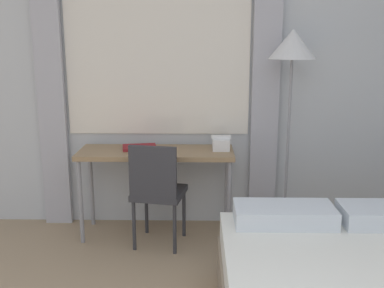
# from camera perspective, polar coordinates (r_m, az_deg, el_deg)

# --- Properties ---
(wall_back_with_window) EXTENTS (4.86, 0.13, 2.70)m
(wall_back_with_window) POSITION_cam_1_polar(r_m,az_deg,el_deg) (4.03, 1.41, 8.43)
(wall_back_with_window) COLOR silver
(wall_back_with_window) RESTS_ON ground_plane
(desk) EXTENTS (1.32, 0.46, 0.76)m
(desk) POSITION_cam_1_polar(r_m,az_deg,el_deg) (3.86, -4.57, -1.82)
(desk) COLOR #937551
(desk) RESTS_ON ground_plane
(desk_chair) EXTENTS (0.47, 0.47, 0.88)m
(desk_chair) POSITION_cam_1_polar(r_m,az_deg,el_deg) (3.67, -4.46, -5.60)
(desk_chair) COLOR #333338
(desk_chair) RESTS_ON ground_plane
(standing_lamp) EXTENTS (0.38, 0.38, 1.77)m
(standing_lamp) POSITION_cam_1_polar(r_m,az_deg,el_deg) (3.79, 12.57, 10.09)
(standing_lamp) COLOR #4C4C51
(standing_lamp) RESTS_ON ground_plane
(telephone) EXTENTS (0.17, 0.18, 0.12)m
(telephone) POSITION_cam_1_polar(r_m,az_deg,el_deg) (3.86, 3.69, 0.10)
(telephone) COLOR white
(telephone) RESTS_ON desk
(book) EXTENTS (0.32, 0.25, 0.02)m
(book) POSITION_cam_1_polar(r_m,az_deg,el_deg) (3.91, -6.68, -0.41)
(book) COLOR maroon
(book) RESTS_ON desk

